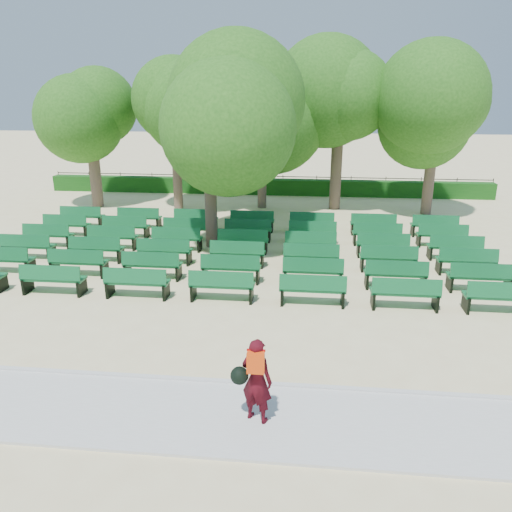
{
  "coord_description": "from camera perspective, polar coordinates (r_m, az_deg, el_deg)",
  "views": [
    {
      "loc": [
        2.55,
        -15.16,
        5.82
      ],
      "look_at": [
        1.04,
        -1.0,
        1.1
      ],
      "focal_mm": 35.0,
      "sensor_mm": 36.0,
      "label": 1
    }
  ],
  "objects": [
    {
      "name": "curb",
      "position": [
        10.92,
        -8.63,
        -13.8
      ],
      "size": [
        30.0,
        0.12,
        0.1
      ],
      "primitive_type": "cube",
      "color": "silver",
      "rests_on": "ground"
    },
    {
      "name": "ground",
      "position": [
        16.44,
        -3.24,
        -2.43
      ],
      "size": [
        120.0,
        120.0,
        0.0
      ],
      "primitive_type": "plane",
      "color": "beige"
    },
    {
      "name": "paving",
      "position": [
        10.01,
        -10.33,
        -17.33
      ],
      "size": [
        30.0,
        2.2,
        0.06
      ],
      "primitive_type": "cube",
      "color": "silver",
      "rests_on": "ground"
    },
    {
      "name": "bench_array",
      "position": [
        18.19,
        -1.75,
        -0.01
      ],
      "size": [
        1.9,
        0.64,
        1.19
      ],
      "rotation": [
        0.0,
        0.0,
        -0.03
      ],
      "color": "#10602F",
      "rests_on": "ground"
    },
    {
      "name": "person",
      "position": [
        9.2,
        -0.08,
        -13.9
      ],
      "size": [
        0.82,
        0.59,
        1.64
      ],
      "rotation": [
        0.0,
        0.0,
        2.76
      ],
      "color": "#410911",
      "rests_on": "ground"
    },
    {
      "name": "tree_among",
      "position": [
        18.94,
        -5.46,
        15.17
      ],
      "size": [
        5.4,
        5.4,
        7.25
      ],
      "color": "brown",
      "rests_on": "ground"
    },
    {
      "name": "tree_line",
      "position": [
        25.95,
        0.3,
        5.37
      ],
      "size": [
        21.8,
        6.8,
        7.04
      ],
      "primitive_type": null,
      "color": "#2F6B1C",
      "rests_on": "ground"
    },
    {
      "name": "fence",
      "position": [
        30.23,
        1.16,
        7.23
      ],
      "size": [
        26.0,
        0.1,
        1.02
      ],
      "primitive_type": null,
      "color": "black",
      "rests_on": "ground"
    },
    {
      "name": "hedge",
      "position": [
        29.76,
        1.09,
        7.93
      ],
      "size": [
        26.0,
        0.7,
        0.9
      ],
      "primitive_type": "cube",
      "color": "#174F15",
      "rests_on": "ground"
    }
  ]
}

